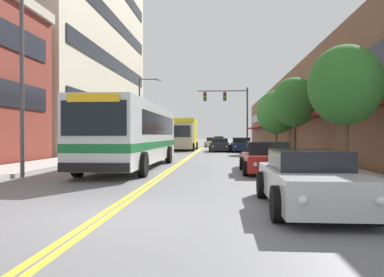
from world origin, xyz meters
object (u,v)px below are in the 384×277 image
object	(u,v)px
car_silver_parked_right_foreground	(309,181)
car_navy_parked_right_far	(241,145)
street_lamp_left_near	(27,44)
fire_hydrant	(319,164)
street_lamp_left_far	(143,108)
street_tree_right_mid	(294,102)
car_charcoal_moving_second	(220,145)
traffic_signal_mast	(231,106)
car_white_parked_left_far	(142,147)
box_truck	(184,134)
city_bus	(134,133)
car_black_moving_lead	(219,141)
street_tree_right_near	(345,86)
car_red_parked_right_mid	(267,159)
street_tree_right_far	(277,112)
car_dark_grey_parked_left_near	(159,144)
car_champagne_moving_third	(212,142)

from	to	relation	value
car_silver_parked_right_foreground	car_navy_parked_right_far	size ratio (longest dim) A/B	0.93
street_lamp_left_near	fire_hydrant	size ratio (longest dim) A/B	10.26
street_lamp_left_far	street_tree_right_mid	distance (m)	16.46
car_charcoal_moving_second	traffic_signal_mast	world-z (taller)	traffic_signal_mast
car_white_parked_left_far	box_truck	world-z (taller)	box_truck
city_bus	car_white_parked_left_far	distance (m)	13.04
car_black_moving_lead	street_lamp_left_far	world-z (taller)	street_lamp_left_far
fire_hydrant	street_tree_right_near	bearing A→B (deg)	-63.03
city_bus	car_black_moving_lead	size ratio (longest dim) A/B	2.40
car_white_parked_left_far	car_black_moving_lead	bearing A→B (deg)	78.14
car_navy_parked_right_far	street_tree_right_near	xyz separation A→B (m)	(2.12, -24.34, 2.64)
street_lamp_left_far	car_white_parked_left_far	bearing A→B (deg)	-78.56
car_charcoal_moving_second	fire_hydrant	xyz separation A→B (m)	(3.69, -23.87, -0.03)
car_red_parked_right_mid	street_tree_right_far	xyz separation A→B (m)	(3.04, 17.99, 3.11)
car_dark_grey_parked_left_near	street_tree_right_mid	bearing A→B (deg)	-55.73
car_red_parked_right_mid	street_tree_right_near	distance (m)	4.97
fire_hydrant	car_charcoal_moving_second	bearing A→B (deg)	98.79
box_truck	car_red_parked_right_mid	bearing A→B (deg)	-75.89
car_champagne_moving_third	street_tree_right_near	size ratio (longest dim) A/B	0.99
car_charcoal_moving_second	traffic_signal_mast	xyz separation A→B (m)	(1.15, 2.76, 4.17)
car_black_moving_lead	car_champagne_moving_third	distance (m)	8.00
car_white_parked_left_far	car_black_moving_lead	distance (m)	30.71
car_black_moving_lead	car_navy_parked_right_far	bearing A→B (deg)	-84.45
city_bus	car_red_parked_right_mid	size ratio (longest dim) A/B	2.77
car_silver_parked_right_foreground	street_lamp_left_far	xyz separation A→B (m)	(-9.33, 26.22, 3.61)
car_white_parked_left_far	street_tree_right_near	distance (m)	21.52
car_black_moving_lead	car_charcoal_moving_second	distance (m)	23.50
car_red_parked_right_mid	street_lamp_left_far	world-z (taller)	street_lamp_left_far
box_truck	street_tree_right_far	distance (m)	11.01
car_white_parked_left_far	street_tree_right_mid	world-z (taller)	street_tree_right_mid
car_red_parked_right_mid	car_charcoal_moving_second	distance (m)	21.50
street_tree_right_far	car_white_parked_left_far	bearing A→B (deg)	-164.92
street_tree_right_mid	street_tree_right_far	distance (m)	11.11
city_bus	street_tree_right_near	size ratio (longest dim) A/B	2.63
car_charcoal_moving_second	street_tree_right_far	xyz separation A→B (m)	(5.15, -3.41, 3.11)
car_silver_parked_right_foreground	box_truck	size ratio (longest dim) A/B	0.62
car_dark_grey_parked_left_near	car_silver_parked_right_foreground	xyz separation A→B (m)	(8.62, -31.13, -0.02)
street_tree_right_far	fire_hydrant	size ratio (longest dim) A/B	6.43
car_silver_parked_right_foreground	box_truck	bearing A→B (deg)	100.68
city_bus	car_red_parked_right_mid	distance (m)	6.77
box_truck	traffic_signal_mast	world-z (taller)	traffic_signal_mast
car_silver_parked_right_foreground	fire_hydrant	size ratio (longest dim) A/B	5.26
car_charcoal_moving_second	car_white_parked_left_far	bearing A→B (deg)	-134.89
car_charcoal_moving_second	street_lamp_left_far	world-z (taller)	street_lamp_left_far
car_champagne_moving_third	street_tree_right_mid	xyz separation A→B (m)	(5.71, -30.05, 3.05)
fire_hydrant	car_dark_grey_parked_left_near	bearing A→B (deg)	111.67
car_dark_grey_parked_left_near	car_black_moving_lead	xyz separation A→B (m)	(6.31, 21.67, 0.02)
car_silver_parked_right_foreground	street_lamp_left_near	bearing A→B (deg)	150.38
box_truck	street_tree_right_near	distance (m)	28.75
car_black_moving_lead	street_lamp_left_far	bearing A→B (deg)	-104.79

